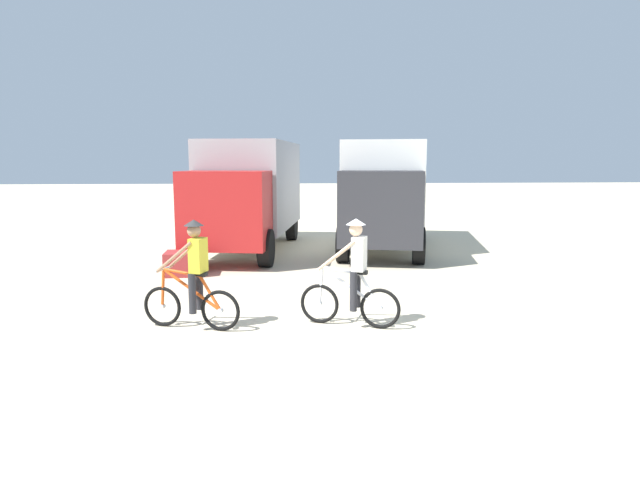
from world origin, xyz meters
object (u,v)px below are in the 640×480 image
Objects in this scene: cyclist_cowboy_hat at (353,277)px; cyclist_orange_shirt at (193,279)px; box_truck_grey_hauler at (249,190)px; supply_crate at (185,263)px; box_truck_white_box at (384,189)px.

cyclist_orange_shirt is at bearing 178.73° from cyclist_cowboy_hat.
cyclist_cowboy_hat is (2.11, -8.16, -1.03)m from box_truck_grey_hauler.
box_truck_grey_hauler is 4.26m from supply_crate.
cyclist_cowboy_hat is 5.71m from supply_crate.
box_truck_white_box is 3.89× the size of cyclist_cowboy_hat.
box_truck_grey_hauler reaches higher than cyclist_orange_shirt.
box_truck_grey_hauler is 8.19m from cyclist_orange_shirt.
box_truck_white_box reaches higher than supply_crate.
box_truck_white_box reaches higher than cyclist_orange_shirt.
box_truck_grey_hauler and box_truck_white_box have the same top height.
supply_crate is (-3.51, 4.47, -0.56)m from cyclist_cowboy_hat.
box_truck_grey_hauler is 3.86× the size of cyclist_orange_shirt.
supply_crate is (-0.88, 4.41, -0.56)m from cyclist_orange_shirt.
cyclist_orange_shirt reaches higher than supply_crate.
cyclist_orange_shirt is 2.63m from cyclist_cowboy_hat.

